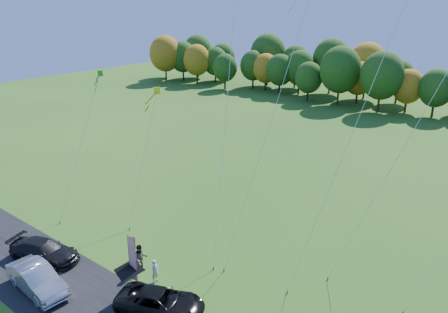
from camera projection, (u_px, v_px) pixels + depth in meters
The scene contains 14 objects.
ground at pixel (165, 287), 27.26m from camera, with size 160.00×160.00×0.00m, color #285C18.
tree_line at pixel (419, 116), 67.92m from camera, with size 116.00×12.00×10.00m, color #1E4711, non-canonical shape.
black_suv at pixel (160, 302), 24.80m from camera, with size 2.37×5.13×1.43m, color black.
silver_sedan at pixel (37, 279), 26.69m from camera, with size 1.73×4.97×1.64m, color #A8A7AC.
dark_truck_a at pixel (44, 251), 29.90m from camera, with size 2.03×4.99×1.45m, color black.
person_tailgate_a at pixel (155, 271), 27.53m from camera, with size 0.58×0.38×1.58m, color silver.
person_tailgate_b at pixel (140, 258), 28.61m from camera, with size 0.93×0.72×1.91m, color gray.
feather_flag at pixel (132, 258), 25.97m from camera, with size 0.52×0.18×4.02m.
kite_delta_blue at pixel (233, 25), 28.81m from camera, with size 5.83×10.81×31.58m.
kite_parafoil_orange at pixel (388, 46), 24.30m from camera, with size 7.01×11.41×29.37m.
kite_delta_red at pixel (276, 103), 28.42m from camera, with size 2.32×9.88×20.99m.
kite_diamond_yellow at pixel (144, 157), 34.88m from camera, with size 2.38×5.91×10.57m.
kite_diamond_green at pixel (81, 145), 35.92m from camera, with size 2.06×6.85×11.62m.
kite_diamond_white at pixel (400, 154), 26.02m from camera, with size 5.67×6.89×17.13m.
Camera 1 is at (17.10, -15.69, 16.89)m, focal length 35.00 mm.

